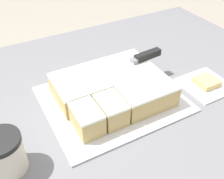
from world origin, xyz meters
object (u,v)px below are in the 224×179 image
(cake, at_px, (112,89))
(cake_board, at_px, (112,99))
(brownie, at_px, (207,82))
(coffee_cup, at_px, (4,154))
(knife, at_px, (140,58))

(cake, bearing_deg, cake_board, -143.33)
(cake_board, distance_m, brownie, 0.31)
(coffee_cup, distance_m, brownie, 0.62)
(cake_board, bearing_deg, brownie, -15.71)
(cake, bearing_deg, brownie, -16.20)
(cake_board, relative_size, coffee_cup, 4.05)
(knife, xyz_separation_m, brownie, (0.17, -0.13, -0.07))
(knife, bearing_deg, cake_board, 16.84)
(cake_board, xyz_separation_m, knife, (0.13, 0.05, 0.08))
(coffee_cup, xyz_separation_m, brownie, (0.62, 0.01, -0.03))
(cake_board, xyz_separation_m, coffee_cup, (-0.32, -0.10, 0.05))
(brownie, bearing_deg, cake_board, 164.29)
(cake, bearing_deg, knife, 20.75)
(knife, distance_m, coffee_cup, 0.47)
(cake_board, relative_size, cake, 1.29)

